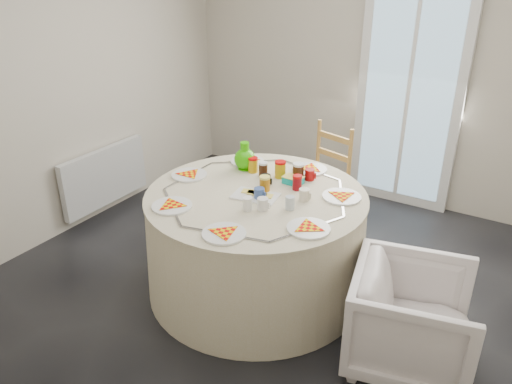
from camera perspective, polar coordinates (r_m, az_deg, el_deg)
The scene contains 14 objects.
floor at distance 3.96m, azimuth 1.32°, elevation -10.28°, with size 4.00×4.00×0.00m, color black.
wall_back at distance 5.14m, azimuth 13.17°, elevation 13.52°, with size 4.00×0.02×2.60m, color #BCB5A3.
wall_left at distance 4.66m, azimuth -20.66°, elevation 11.37°, with size 0.02×4.00×2.60m, color #BCB5A3.
glass_door at distance 5.04m, azimuth 17.02°, elevation 9.91°, with size 1.00×0.08×2.10m, color silver.
radiator at distance 5.02m, azimuth -16.88°, elevation 1.71°, with size 0.07×1.00×0.55m, color silver.
table at distance 3.72m, azimuth 0.00°, elevation -5.91°, with size 1.63×1.63×0.82m, color beige.
wooden_chair at distance 4.55m, azimuth 7.28°, elevation 1.41°, with size 0.43×0.41×0.96m, color #B48C4A, non-canonical shape.
armchair at distance 3.20m, azimuth 17.47°, elevation -12.86°, with size 0.70×0.66×0.72m, color silver.
place_settings at distance 3.53m, azimuth 0.00°, elevation -0.44°, with size 1.47×1.47×0.03m, color silver, non-canonical shape.
jar_cluster at distance 3.73m, azimuth 1.95°, elevation 1.85°, with size 0.50×0.25×0.15m, color #A27E19, non-canonical shape.
butter_tub at distance 3.69m, azimuth 4.25°, elevation 0.97°, with size 0.14×0.10×0.06m, color #09B2B1.
green_pitcher at distance 3.90m, azimuth -1.29°, elevation 3.80°, with size 0.17×0.17×0.22m, color #30C002, non-canonical shape.
cheese_platter at distance 3.49m, azimuth -0.06°, elevation -0.75°, with size 0.31×0.20×0.04m, color white, non-canonical shape.
mugs_glasses at distance 3.47m, azimuth 2.64°, elevation -0.23°, with size 0.56×0.56×0.10m, color gray, non-canonical shape.
Camera 1 is at (1.61, -2.78, 2.32)m, focal length 35.00 mm.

